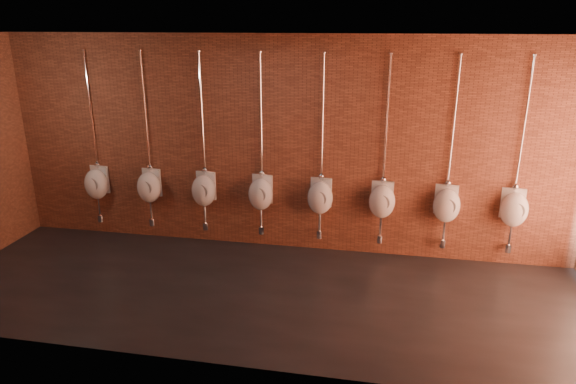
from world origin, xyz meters
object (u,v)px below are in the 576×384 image
urinal_4 (320,196)px  urinal_5 (382,200)px  urinal_6 (447,204)px  urinal_1 (149,186)px  urinal_2 (204,189)px  urinal_7 (514,208)px  urinal_0 (97,183)px  urinal_3 (261,193)px

urinal_4 → urinal_5: size_ratio=1.00×
urinal_6 → urinal_1: bearing=180.0°
urinal_1 → urinal_2: same height
urinal_6 → urinal_7: (0.90, 0.00, 0.00)m
urinal_4 → urinal_6: size_ratio=1.00×
urinal_1 → urinal_6: bearing=0.0°
urinal_5 → urinal_1: bearing=180.0°
urinal_2 → urinal_6: same height
urinal_0 → urinal_3: (2.70, 0.00, 0.00)m
urinal_3 → urinal_7: size_ratio=1.00×
urinal_1 → urinal_5: (3.60, 0.00, 0.00)m
urinal_1 → urinal_3: 1.80m
urinal_5 → urinal_7: bearing=0.0°
urinal_0 → urinal_1: bearing=0.0°
urinal_5 → urinal_6: same height
urinal_1 → urinal_7: 5.40m
urinal_1 → urinal_7: same height
urinal_1 → urinal_7: (5.40, 0.00, 0.00)m
urinal_0 → urinal_2: size_ratio=1.00×
urinal_0 → urinal_3: 2.70m
urinal_0 → urinal_7: 6.30m
urinal_2 → urinal_4: 1.80m
urinal_2 → urinal_6: bearing=0.0°
urinal_2 → urinal_6: 3.60m
urinal_0 → urinal_4: 3.60m
urinal_0 → urinal_6: size_ratio=1.00×
urinal_3 → urinal_6: 2.70m
urinal_2 → urinal_7: same height
urinal_1 → urinal_3: same height
urinal_1 → urinal_4: (2.70, 0.00, 0.00)m
urinal_0 → urinal_1: (0.90, 0.00, 0.00)m
urinal_7 → urinal_3: bearing=180.0°
urinal_0 → urinal_4: (3.60, 0.00, 0.00)m
urinal_1 → urinal_4: size_ratio=1.00×
urinal_3 → urinal_4: 0.90m
urinal_0 → urinal_7: (6.30, 0.00, 0.00)m
urinal_4 → urinal_6: bearing=0.0°
urinal_5 → urinal_7: same height
urinal_3 → urinal_5: (1.80, 0.00, 0.00)m
urinal_4 → urinal_6: same height
urinal_2 → urinal_4: bearing=0.0°
urinal_1 → urinal_3: bearing=0.0°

